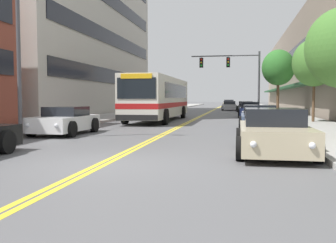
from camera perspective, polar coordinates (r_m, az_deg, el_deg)
ground_plane at (r=45.98m, az=6.45°, el=1.51°), size 240.00×240.00×0.00m
sidewalk_left at (r=47.09m, az=-2.57°, el=1.67°), size 3.79×106.00×0.16m
sidewalk_right at (r=46.04m, az=15.67°, el=1.50°), size 3.79×106.00×0.16m
centre_line at (r=45.98m, az=6.45°, el=1.51°), size 0.34×106.00×0.01m
storefront_row_right at (r=47.11m, az=23.29°, el=7.82°), size 9.10×68.00×10.74m
city_bus at (r=27.54m, az=-1.35°, el=3.80°), size 2.90×12.43×3.09m
car_white_parked_left_mid at (r=17.69m, az=-15.41°, el=0.06°), size 2.06×4.19×1.26m
car_beige_parked_right_foreground at (r=11.46m, az=15.76°, el=-1.66°), size 2.16×4.64×1.34m
car_slate_blue_parked_right_mid at (r=20.06m, az=13.71°, el=0.49°), size 2.08×4.67×1.29m
car_navy_parked_right_far at (r=33.23m, az=12.34°, el=1.73°), size 2.01×4.78×1.33m
car_dark_grey_parked_right_end at (r=47.20m, az=11.74°, el=2.22°), size 2.15×4.62×1.26m
car_silver_moving_lead at (r=51.61m, az=9.37°, el=2.36°), size 2.06×4.40×1.25m
car_champagne_moving_second at (r=67.75m, az=9.26°, el=2.69°), size 2.16×4.85×1.37m
traffic_signal_mast at (r=35.57m, az=10.09°, el=7.72°), size 6.34×0.38×5.93m
street_lamp_left_near at (r=16.28m, az=-21.05°, el=13.88°), size 2.09×0.28×7.80m
street_tree_right_mid at (r=25.48m, az=21.42°, el=8.34°), size 2.73×2.73×5.22m
street_tree_right_far at (r=34.70m, az=16.46°, el=7.86°), size 2.86×2.86×5.76m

